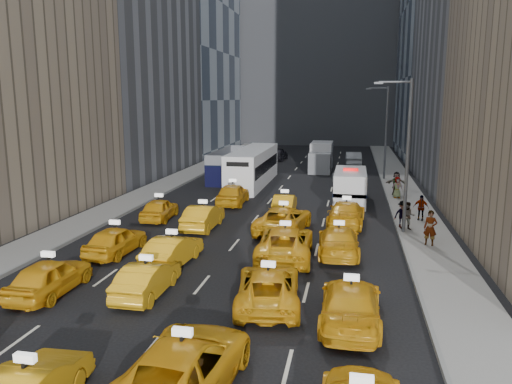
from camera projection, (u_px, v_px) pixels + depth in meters
The scene contains 39 objects.
ground at pixel (187, 303), 19.60m from camera, with size 160.00×160.00×0.00m, color black.
sidewalk_west at pixel (166, 185), 45.66m from camera, with size 3.00×90.00×0.15m, color gray.
sidewalk_east at pixel (403, 193), 41.73m from camera, with size 3.00×90.00×0.15m, color gray.
curb_west at pixel (181, 185), 45.38m from camera, with size 0.15×90.00×0.18m, color slate.
curb_east at pixel (386, 192), 42.00m from camera, with size 0.15×90.00×0.18m, color slate.
building_west_far at pixel (169, 5), 71.59m from camera, with size 16.00×22.00×42.00m, color #2D3847.
building_backdrop at pixel (320, 26), 85.30m from camera, with size 30.00×12.00×40.00m, color slate.
streetlight_near at pixel (406, 151), 28.53m from camera, with size 2.15×0.22×9.00m.
streetlight_far at pixel (385, 129), 47.82m from camera, with size 2.15×0.22×9.00m.
taxi_2 at pixel (183, 367), 13.48m from camera, with size 2.63×5.70×1.58m, color orange.
taxi_4 at pixel (50, 277), 20.36m from camera, with size 1.76×4.37×1.49m, color orange.
taxi_5 at pixel (147, 279), 20.28m from camera, with size 1.45×4.16×1.37m, color orange.
taxi_6 at pixel (268, 287), 19.33m from camera, with size 2.37×5.14×1.43m, color orange.
taxi_7 at pixel (351, 303), 17.71m from camera, with size 2.11×5.18×1.50m, color orange.
taxi_8 at pixel (116, 240), 25.59m from camera, with size 1.74×4.32×1.47m, color orange.
taxi_9 at pixel (172, 250), 23.96m from camera, with size 1.51×4.34×1.43m, color orange.
taxi_10 at pixel (285, 243), 24.96m from camera, with size 2.63×5.70×1.58m, color orange.
taxi_11 at pixel (339, 241), 25.51m from camera, with size 2.05×5.04×1.46m, color orange.
taxi_12 at pixel (159, 209), 32.82m from camera, with size 1.69×4.20×1.43m, color orange.
taxi_13 at pixel (203, 217), 30.59m from camera, with size 1.57×4.50×1.48m, color orange.
taxi_14 at pixel (284, 219), 29.83m from camera, with size 2.57×5.58×1.55m, color orange.
taxi_15 at pixel (346, 213), 31.38m from camera, with size 2.17×5.33×1.55m, color orange.
taxi_16 at pixel (233, 194), 37.45m from camera, with size 1.92×4.78×1.63m, color orange.
taxi_17 at pixel (285, 204), 34.78m from camera, with size 1.41×4.04×1.33m, color orange.
nypd_van at pixel (350, 187), 38.20m from camera, with size 2.90×6.33×2.64m.
double_decker at pixel (230, 165), 49.12m from camera, with size 2.45×9.78×2.83m.
city_bus at pixel (253, 167), 46.10m from camera, with size 3.21×12.78×3.27m.
box_truck at pixel (321, 157), 54.79m from camera, with size 2.73×6.83×3.06m.
misc_car_0 at pixel (344, 179), 44.67m from camera, with size 1.65×4.72×1.56m, color #AAACB1.
misc_car_1 at pixel (251, 159), 59.23m from camera, with size 2.43×5.28×1.47m, color black.
misc_car_2 at pixel (322, 154), 63.93m from camera, with size 2.25×5.54×1.61m, color gray.
misc_car_3 at pixel (278, 154), 63.81m from camera, with size 1.95×4.85×1.65m, color black.
misc_car_4 at pixel (353, 159), 58.88m from camera, with size 1.74×5.00×1.65m, color #9EA1A5.
pedestrian_0 at pixel (430, 228), 26.59m from camera, with size 0.69×0.45×1.90m, color gray.
pedestrian_1 at pixel (408, 216), 29.71m from camera, with size 0.82×0.45×1.69m, color gray.
pedestrian_2 at pixel (402, 214), 30.25m from camera, with size 1.06×0.44×1.65m, color gray.
pedestrian_3 at pixel (421, 208), 32.11m from camera, with size 0.96×0.44×1.64m, color gray.
pedestrian_4 at pixel (397, 187), 39.18m from camera, with size 0.81×0.44×1.67m, color gray.
pedestrian_5 at pixel (396, 183), 40.50m from camera, with size 1.74×0.50×1.87m, color gray.
Camera 1 is at (6.18, -17.58, 7.95)m, focal length 35.00 mm.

